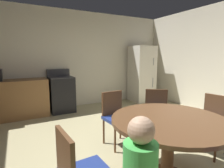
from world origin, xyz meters
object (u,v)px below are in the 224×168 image
Objects in this scene: chair_east at (213,120)px; chair_northeast at (157,111)px; oven_range at (62,94)px; dining_table at (169,131)px; chair_north at (116,115)px; refrigerator at (142,74)px.

chair_northeast is at bearing -66.78° from chair_east.
chair_east is (1.54, -3.13, 0.03)m from oven_range.
chair_east is (1.06, 0.16, -0.11)m from dining_table.
oven_range is 0.85× the size of dining_table.
chair_northeast is (1.09, -2.41, 0.03)m from oven_range.
chair_northeast is 1.00× the size of chair_north.
chair_northeast is at bearing -65.63° from oven_range.
chair_northeast is (0.62, 0.88, -0.11)m from dining_table.
oven_range is at bearing -72.33° from chair_east.
chair_east is at bearing 46.95° from chair_north.
chair_north is (0.39, -2.22, 0.03)m from oven_range.
refrigerator reaches higher than chair_east.
chair_east is (-1.02, -3.08, -0.38)m from refrigerator.
dining_table is 1.08m from chair_east.
chair_northeast is 1.00× the size of chair_east.
refrigerator is 2.80m from chair_northeast.
chair_north is at bearing -80.08° from oven_range.
chair_north is at bearing -70.17° from chair_northeast.
oven_range is at bearing 178.80° from refrigerator.
dining_table is at bearing 0.00° from chair_east.
oven_range is 1.26× the size of chair_north.
oven_range is at bearing 98.19° from dining_table.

